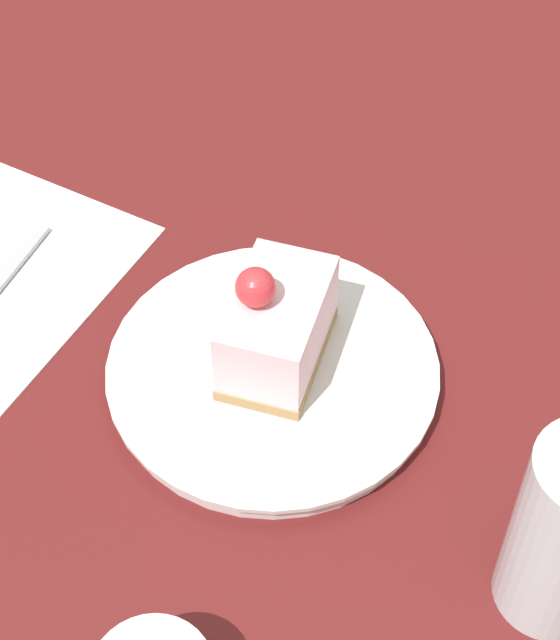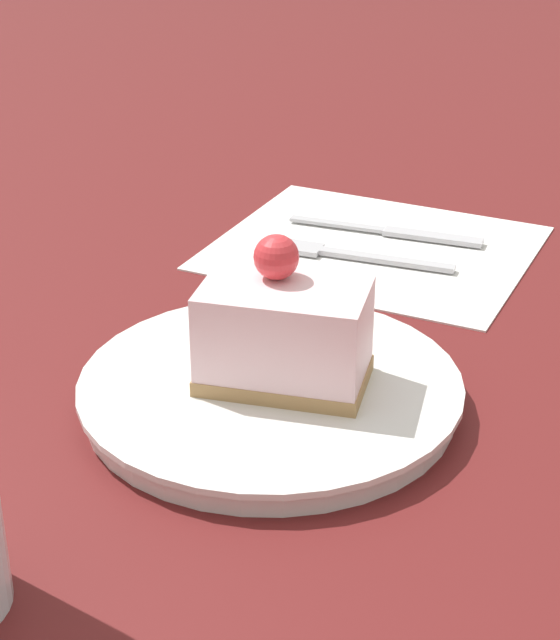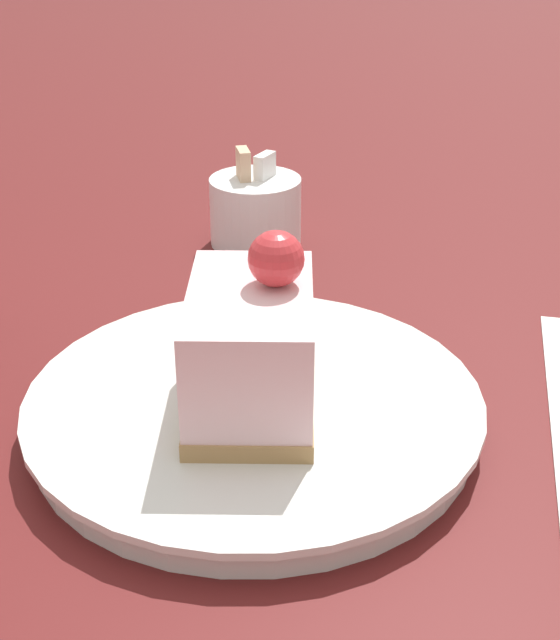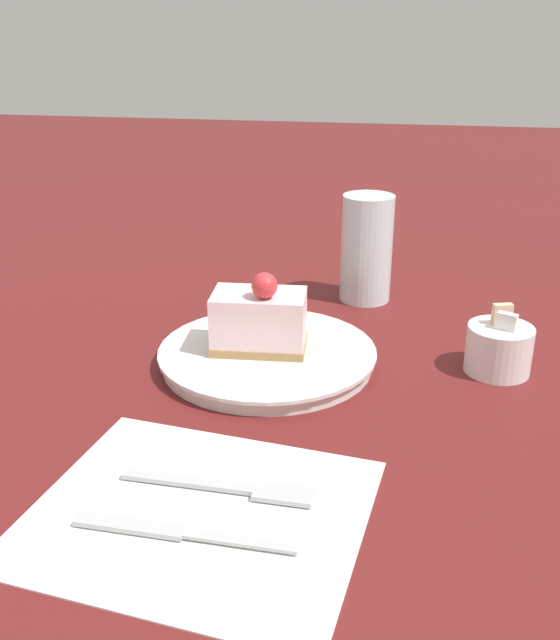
% 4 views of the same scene
% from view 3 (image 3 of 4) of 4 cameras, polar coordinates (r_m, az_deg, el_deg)
% --- Properties ---
extents(ground_plane, '(4.00, 4.00, 0.00)m').
position_cam_3_polar(ground_plane, '(0.46, -1.66, -6.66)').
color(ground_plane, '#5B1919').
extents(plate, '(0.23, 0.23, 0.02)m').
position_cam_3_polar(plate, '(0.46, -1.38, -5.82)').
color(plate, silver).
rests_on(plate, ground_plane).
extents(cake_slice, '(0.07, 0.10, 0.09)m').
position_cam_3_polar(cake_slice, '(0.43, -1.55, -1.63)').
color(cake_slice, '#AD8451').
rests_on(cake_slice, plate).
extents(sugar_bowl, '(0.07, 0.07, 0.07)m').
position_cam_3_polar(sugar_bowl, '(0.67, -1.58, 7.05)').
color(sugar_bowl, white).
rests_on(sugar_bowl, ground_plane).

